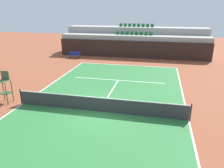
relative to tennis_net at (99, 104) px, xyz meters
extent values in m
plane|color=brown|center=(0.00, 0.00, -0.51)|extent=(80.00, 80.00, 0.00)
cube|color=#2D7238|center=(0.00, 0.00, -0.50)|extent=(11.00, 24.00, 0.01)
cube|color=white|center=(0.00, 11.95, -0.50)|extent=(11.00, 0.10, 0.00)
cube|color=white|center=(-5.45, 0.00, -0.50)|extent=(0.10, 24.00, 0.00)
cube|color=white|center=(5.45, 0.00, -0.50)|extent=(0.10, 24.00, 0.00)
cube|color=white|center=(0.00, 6.40, -0.50)|extent=(8.26, 0.10, 0.00)
cube|color=white|center=(0.00, 3.20, -0.50)|extent=(0.10, 6.40, 0.00)
cube|color=black|center=(0.00, 15.99, 0.58)|extent=(19.60, 0.30, 2.19)
cube|color=#9E9E99|center=(0.00, 17.34, 0.88)|extent=(19.60, 2.40, 2.78)
cube|color=#9E9E99|center=(0.00, 19.74, 1.31)|extent=(19.60, 2.40, 3.64)
cube|color=#1E6633|center=(-2.22, 17.34, 2.29)|extent=(0.44, 0.44, 0.04)
cube|color=#1E6633|center=(-2.22, 17.54, 2.51)|extent=(0.44, 0.04, 0.40)
cube|color=#1E6633|center=(-1.59, 17.34, 2.29)|extent=(0.44, 0.44, 0.04)
cube|color=#1E6633|center=(-1.59, 17.54, 2.51)|extent=(0.44, 0.04, 0.40)
cube|color=#1E6633|center=(-0.95, 17.34, 2.29)|extent=(0.44, 0.44, 0.04)
cube|color=#1E6633|center=(-0.95, 17.54, 2.51)|extent=(0.44, 0.04, 0.40)
cube|color=#1E6633|center=(-0.32, 17.34, 2.29)|extent=(0.44, 0.44, 0.04)
cube|color=#1E6633|center=(-0.32, 17.54, 2.51)|extent=(0.44, 0.04, 0.40)
cube|color=#1E6633|center=(0.32, 17.34, 2.29)|extent=(0.44, 0.44, 0.04)
cube|color=#1E6633|center=(0.32, 17.54, 2.51)|extent=(0.44, 0.04, 0.40)
cube|color=#1E6633|center=(0.95, 17.34, 2.29)|extent=(0.44, 0.44, 0.04)
cube|color=#1E6633|center=(0.95, 17.54, 2.51)|extent=(0.44, 0.04, 0.40)
cube|color=#1E6633|center=(1.59, 17.34, 2.29)|extent=(0.44, 0.44, 0.04)
cube|color=#1E6633|center=(1.59, 17.54, 2.51)|extent=(0.44, 0.04, 0.40)
cube|color=#1E6633|center=(2.22, 17.34, 2.29)|extent=(0.44, 0.44, 0.04)
cube|color=#1E6633|center=(2.22, 17.54, 2.51)|extent=(0.44, 0.04, 0.40)
cube|color=#1E6633|center=(-2.22, 19.74, 3.15)|extent=(0.44, 0.44, 0.04)
cube|color=#1E6633|center=(-2.22, 19.94, 3.37)|extent=(0.44, 0.04, 0.40)
cube|color=#1E6633|center=(-1.59, 19.74, 3.15)|extent=(0.44, 0.44, 0.04)
cube|color=#1E6633|center=(-1.59, 19.94, 3.37)|extent=(0.44, 0.04, 0.40)
cube|color=#1E6633|center=(-0.95, 19.74, 3.15)|extent=(0.44, 0.44, 0.04)
cube|color=#1E6633|center=(-0.95, 19.94, 3.37)|extent=(0.44, 0.04, 0.40)
cube|color=#1E6633|center=(-0.32, 19.74, 3.15)|extent=(0.44, 0.44, 0.04)
cube|color=#1E6633|center=(-0.32, 19.94, 3.37)|extent=(0.44, 0.04, 0.40)
cube|color=#1E6633|center=(0.32, 19.74, 3.15)|extent=(0.44, 0.44, 0.04)
cube|color=#1E6633|center=(0.32, 19.94, 3.37)|extent=(0.44, 0.04, 0.40)
cube|color=#1E6633|center=(0.95, 19.74, 3.15)|extent=(0.44, 0.44, 0.04)
cube|color=#1E6633|center=(0.95, 19.94, 3.37)|extent=(0.44, 0.04, 0.40)
cube|color=#1E6633|center=(1.59, 19.74, 3.15)|extent=(0.44, 0.44, 0.04)
cube|color=#1E6633|center=(1.59, 19.94, 3.37)|extent=(0.44, 0.04, 0.40)
cube|color=#1E6633|center=(2.22, 19.74, 3.15)|extent=(0.44, 0.44, 0.04)
cube|color=#1E6633|center=(2.22, 19.94, 3.37)|extent=(0.44, 0.04, 0.40)
cylinder|color=black|center=(-5.50, 0.00, 0.04)|extent=(0.08, 0.08, 1.07)
cylinder|color=black|center=(5.50, 0.00, 0.04)|extent=(0.08, 0.08, 1.07)
cube|color=#333338|center=(0.00, 0.00, -0.04)|extent=(10.90, 0.02, 0.92)
cube|color=white|center=(0.00, 0.00, 0.45)|extent=(10.90, 0.04, 0.05)
cylinder|color=#334C2D|center=(-6.35, -0.30, 0.27)|extent=(0.06, 0.06, 1.55)
cylinder|color=#334C2D|center=(-7.05, 0.30, 0.27)|extent=(0.06, 0.06, 1.55)
cylinder|color=#334C2D|center=(-6.35, 0.30, 0.27)|extent=(0.06, 0.06, 1.55)
cube|color=#334C2D|center=(-6.70, 0.00, 0.19)|extent=(0.70, 0.60, 0.04)
cube|color=#3F5938|center=(-6.70, 0.00, 1.07)|extent=(0.60, 0.60, 0.05)
cube|color=#3F5938|center=(-6.70, 0.28, 1.39)|extent=(0.60, 0.04, 0.60)
cube|color=navy|center=(-7.25, 14.01, -0.06)|extent=(1.50, 0.40, 0.05)
cube|color=navy|center=(-7.25, 14.19, 0.16)|extent=(1.50, 0.04, 0.36)
cube|color=#2D2D33|center=(-7.85, 13.87, -0.30)|extent=(0.06, 0.06, 0.42)
cube|color=#2D2D33|center=(-6.65, 13.87, -0.30)|extent=(0.06, 0.06, 0.42)
cube|color=#2D2D33|center=(-7.85, 14.15, -0.30)|extent=(0.06, 0.06, 0.42)
cube|color=#2D2D33|center=(-6.65, 14.15, -0.30)|extent=(0.06, 0.06, 0.42)
camera|label=1|loc=(3.49, -11.98, 5.76)|focal=34.87mm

